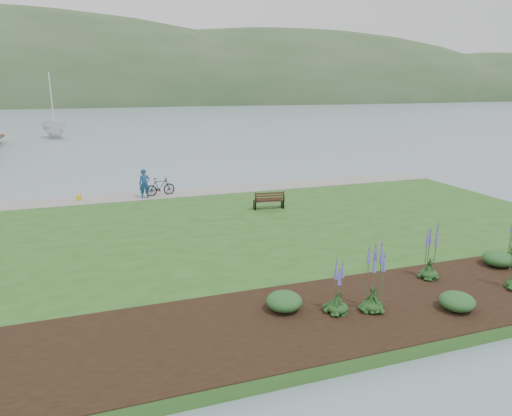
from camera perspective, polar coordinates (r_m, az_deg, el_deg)
The scene contains 16 objects.
ground at distance 22.00m, azimuth -5.25°, elevation -2.97°, with size 600.00×600.00×0.00m, color slate.
lawn at distance 20.10m, azimuth -3.89°, elevation -4.09°, with size 34.00×20.00×0.40m, color #28561E.
shoreline_path at distance 28.42m, azimuth -8.60°, elevation 1.92°, with size 34.00×2.20×0.03m, color gray.
garden_bed at distance 14.61m, azimuth 16.23°, elevation -11.36°, with size 24.00×4.40×0.04m, color black.
far_hillside at distance 192.10m, azimuth -11.76°, elevation 12.66°, with size 580.00×80.00×38.00m, color #2F4B2A, non-canonical shape.
park_bench at distance 24.32m, azimuth 1.64°, elevation 1.01°, with size 1.65×0.84×0.98m.
person at distance 27.20m, azimuth -13.78°, elevation 3.24°, with size 0.74×0.51×2.04m, color navy.
bicycle_b at distance 27.88m, azimuth -11.90°, elevation 2.61°, with size 1.79×0.52×1.08m, color black.
sailboat at distance 67.46m, azimuth -23.74°, elevation 7.99°, with size 10.31×10.50×27.18m, color silver.
pannier at distance 28.08m, azimuth -21.27°, elevation 1.22°, with size 0.21×0.32×0.34m, color gold.
echium_0 at distance 13.60m, azimuth 14.55°, elevation -8.45°, with size 0.62×0.62×2.36m.
echium_1 at distance 16.47m, azimuth 21.00°, elevation -5.35°, with size 0.62×0.62×2.16m.
echium_4 at distance 13.39m, azimuth 10.25°, elevation -10.08°, with size 0.62×0.62×1.89m.
shrub_0 at distance 13.56m, azimuth 3.54°, elevation -11.55°, with size 1.06×1.06×0.53m, color #1E4C21.
shrub_1 at distance 14.77m, azimuth 23.84°, elevation -10.62°, with size 1.02×1.02×0.51m, color #1E4C21.
shrub_2 at distance 18.82m, azimuth 28.00°, elevation -5.60°, with size 1.07×1.07×0.54m, color #1E4C21.
Camera 1 is at (-4.85, -20.37, 6.76)m, focal length 32.00 mm.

